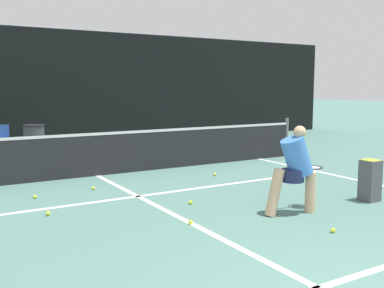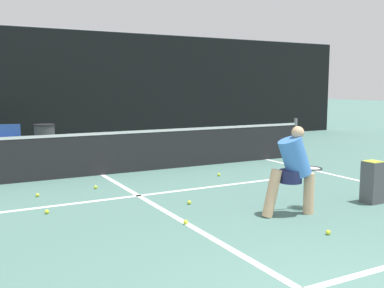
% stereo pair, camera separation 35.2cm
% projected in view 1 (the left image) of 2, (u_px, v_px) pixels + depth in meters
% --- Properties ---
extents(court_baseline_near, '(11.00, 0.10, 0.01)m').
position_uv_depth(court_baseline_near, '(318.00, 288.00, 4.34)').
color(court_baseline_near, white).
rests_on(court_baseline_near, ground).
extents(court_service_line, '(8.25, 0.10, 0.01)m').
position_uv_depth(court_service_line, '(138.00, 196.00, 7.97)').
color(court_service_line, white).
rests_on(court_service_line, ground).
extents(court_center_mark, '(0.10, 6.44, 0.01)m').
position_uv_depth(court_center_mark, '(165.00, 210.00, 7.08)').
color(court_center_mark, white).
rests_on(court_center_mark, ground).
extents(court_sideline_right, '(0.10, 7.44, 0.01)m').
position_uv_depth(court_sideline_right, '(357.00, 180.00, 9.37)').
color(court_sideline_right, white).
rests_on(court_sideline_right, ground).
extents(net, '(11.09, 0.09, 1.07)m').
position_uv_depth(net, '(97.00, 153.00, 9.76)').
color(net, slate).
rests_on(net, ground).
extents(fence_back, '(24.00, 0.06, 3.79)m').
position_uv_depth(fence_back, '(39.00, 88.00, 14.16)').
color(fence_back, black).
rests_on(fence_back, ground).
extents(player_practicing, '(1.22, 0.56, 1.36)m').
position_uv_depth(player_practicing, '(295.00, 168.00, 6.81)').
color(player_practicing, '#DBAD84').
rests_on(player_practicing, ground).
extents(tennis_ball_scattered_0, '(0.07, 0.07, 0.07)m').
position_uv_depth(tennis_ball_scattered_0, '(333.00, 230.00, 5.99)').
color(tennis_ball_scattered_0, '#D1E033').
rests_on(tennis_ball_scattered_0, ground).
extents(tennis_ball_scattered_2, '(0.07, 0.07, 0.07)m').
position_uv_depth(tennis_ball_scattered_2, '(93.00, 188.00, 8.47)').
color(tennis_ball_scattered_2, '#D1E033').
rests_on(tennis_ball_scattered_2, ground).
extents(tennis_ball_scattered_4, '(0.07, 0.07, 0.07)m').
position_uv_depth(tennis_ball_scattered_4, '(191.00, 202.00, 7.44)').
color(tennis_ball_scattered_4, '#D1E033').
rests_on(tennis_ball_scattered_4, ground).
extents(tennis_ball_scattered_5, '(0.07, 0.07, 0.07)m').
position_uv_depth(tennis_ball_scattered_5, '(191.00, 222.00, 6.35)').
color(tennis_ball_scattered_5, '#D1E033').
rests_on(tennis_ball_scattered_5, ground).
extents(tennis_ball_scattered_6, '(0.07, 0.07, 0.07)m').
position_uv_depth(tennis_ball_scattered_6, '(35.00, 197.00, 7.82)').
color(tennis_ball_scattered_6, '#D1E033').
rests_on(tennis_ball_scattered_6, ground).
extents(tennis_ball_scattered_8, '(0.07, 0.07, 0.07)m').
position_uv_depth(tennis_ball_scattered_8, '(48.00, 214.00, 6.78)').
color(tennis_ball_scattered_8, '#D1E033').
rests_on(tennis_ball_scattered_8, ground).
extents(tennis_ball_scattered_9, '(0.07, 0.07, 0.07)m').
position_uv_depth(tennis_ball_scattered_9, '(215.00, 174.00, 9.80)').
color(tennis_ball_scattered_9, '#D1E033').
rests_on(tennis_ball_scattered_9, ground).
extents(ball_hopper, '(0.28, 0.28, 0.71)m').
position_uv_depth(ball_hopper, '(370.00, 179.00, 7.63)').
color(ball_hopper, '#4C4C51').
rests_on(ball_hopper, ground).
extents(trash_bin, '(0.61, 0.61, 0.85)m').
position_uv_depth(trash_bin, '(34.00, 139.00, 12.92)').
color(trash_bin, '#3F3F42').
rests_on(trash_bin, ground).
extents(parked_car, '(1.79, 4.09, 1.38)m').
position_uv_depth(parked_car, '(138.00, 117.00, 19.99)').
color(parked_car, '#B7B7BC').
rests_on(parked_car, ground).
extents(tree_west, '(3.92, 3.92, 4.37)m').
position_uv_depth(tree_west, '(50.00, 43.00, 20.07)').
color(tree_west, brown).
rests_on(tree_west, ground).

